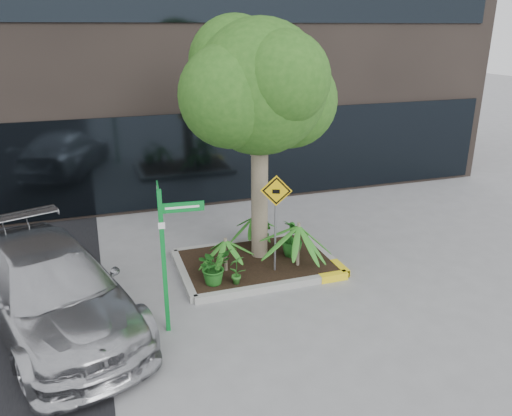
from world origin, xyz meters
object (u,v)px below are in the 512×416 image
object	(u,v)px
tree	(259,88)
street_sign_post	(166,245)
cattle_sign	(276,207)
parked_car	(53,289)

from	to	relation	value
tree	street_sign_post	distance (m)	3.77
street_sign_post	cattle_sign	bearing A→B (deg)	32.03
tree	parked_car	world-z (taller)	tree
tree	street_sign_post	xyz separation A→B (m)	(-2.30, -2.02, -2.21)
tree	street_sign_post	world-z (taller)	tree
parked_car	tree	bearing A→B (deg)	-1.31
street_sign_post	cattle_sign	world-z (taller)	street_sign_post
cattle_sign	tree	bearing A→B (deg)	116.80
parked_car	street_sign_post	xyz separation A→B (m)	(1.85, -0.70, 0.85)
tree	parked_car	distance (m)	5.32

